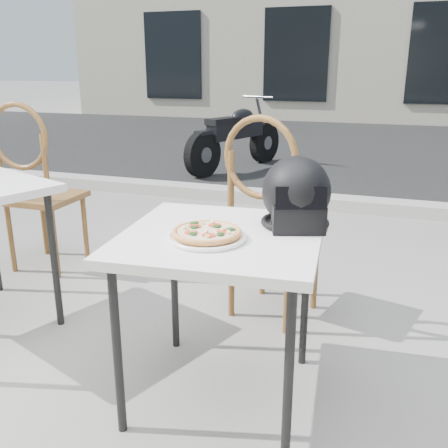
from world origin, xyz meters
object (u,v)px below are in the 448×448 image
(cafe_table_main, at_px, (221,249))
(cafe_chair_side, at_px, (35,179))
(pizza, at_px, (207,232))
(plate, at_px, (207,237))
(helmet, at_px, (296,196))
(cafe_chair_main, at_px, (269,210))
(motorcycle, at_px, (236,138))

(cafe_table_main, distance_m, cafe_chair_side, 1.83)
(pizza, relative_size, cafe_chair_side, 0.24)
(plate, height_order, helmet, helmet)
(pizza, xyz_separation_m, helmet, (0.28, 0.27, 0.10))
(cafe_table_main, distance_m, helmet, 0.36)
(cafe_table_main, distance_m, cafe_chair_main, 0.72)
(cafe_chair_side, bearing_deg, cafe_table_main, 149.83)
(cafe_chair_main, distance_m, motorcycle, 4.19)
(plate, distance_m, cafe_chair_side, 1.85)
(helmet, relative_size, motorcycle, 0.20)
(cafe_chair_main, relative_size, motorcycle, 0.61)
(plate, relative_size, helmet, 1.10)
(cafe_chair_main, bearing_deg, helmet, 129.44)
(cafe_table_main, relative_size, cafe_chair_side, 0.72)
(motorcycle, bearing_deg, cafe_chair_main, -49.55)
(cafe_table_main, xyz_separation_m, pizza, (-0.03, -0.08, 0.09))
(pizza, xyz_separation_m, cafe_chair_main, (0.04, 0.80, -0.13))
(cafe_table_main, height_order, motorcycle, motorcycle)
(cafe_chair_main, bearing_deg, pizza, 102.63)
(helmet, height_order, cafe_chair_main, cafe_chair_main)
(plate, distance_m, helmet, 0.40)
(pizza, height_order, cafe_chair_side, cafe_chair_side)
(plate, relative_size, cafe_chair_side, 0.35)
(cafe_table_main, xyz_separation_m, plate, (-0.03, -0.08, 0.07))
(helmet, relative_size, cafe_chair_main, 0.32)
(cafe_chair_main, bearing_deg, cafe_table_main, 104.46)
(cafe_table_main, relative_size, helmet, 2.28)
(cafe_table_main, bearing_deg, motorcycle, 106.84)
(cafe_table_main, xyz_separation_m, cafe_chair_main, (0.01, 0.72, -0.03))
(plate, bearing_deg, pizza, 70.25)
(plate, relative_size, motorcycle, 0.22)
(helmet, bearing_deg, plate, -155.29)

